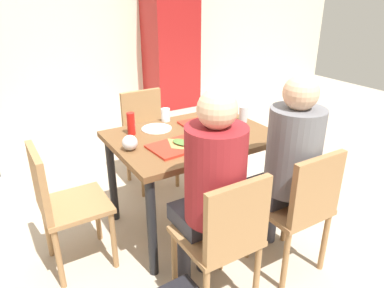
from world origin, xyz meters
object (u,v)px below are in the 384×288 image
(chair_near_left, at_px, (225,235))
(tray_red_near, at_px, (178,146))
(condiment_bottle, at_px, (131,124))
(paper_plate_near_edge, at_px, (230,140))
(person_in_brown_jacket, at_px, (288,159))
(chair_near_right, at_px, (301,204))
(plastic_cup_b, at_px, (224,144))
(paper_plate_center, at_px, (157,129))
(person_in_red, at_px, (211,183))
(tray_red_far, at_px, (206,123))
(foil_bundle, at_px, (130,143))
(soda_can, at_px, (243,114))
(plastic_cup_a, at_px, (166,115))
(chair_far_side, at_px, (147,131))
(chair_left_end, at_px, (60,200))
(drink_fridge, at_px, (171,43))
(main_table, at_px, (192,147))
(pizza_slice_b, at_px, (208,122))
(pizza_slice_a, at_px, (182,143))

(chair_near_left, distance_m, tray_red_near, 0.70)
(condiment_bottle, bearing_deg, paper_plate_near_edge, -40.38)
(person_in_brown_jacket, bearing_deg, chair_near_right, -90.00)
(tray_red_near, xyz_separation_m, plastic_cup_b, (0.22, -0.21, 0.04))
(paper_plate_near_edge, bearing_deg, paper_plate_center, 126.60)
(person_in_red, relative_size, tray_red_far, 3.52)
(tray_red_near, distance_m, foil_bundle, 0.31)
(soda_can, xyz_separation_m, foil_bundle, (-0.95, -0.04, -0.01))
(paper_plate_near_edge, xyz_separation_m, plastic_cup_a, (-0.20, 0.58, 0.05))
(chair_near_left, relative_size, chair_near_right, 1.00)
(tray_red_near, relative_size, soda_can, 2.95)
(soda_can, bearing_deg, plastic_cup_a, 146.86)
(tray_red_near, bearing_deg, soda_can, 13.76)
(chair_far_side, relative_size, plastic_cup_a, 8.56)
(person_in_red, xyz_separation_m, foil_bundle, (-0.20, 0.63, 0.04))
(chair_left_end, bearing_deg, soda_can, 0.83)
(plastic_cup_b, distance_m, drink_fridge, 3.47)
(paper_plate_near_edge, bearing_deg, main_table, 126.60)
(pizza_slice_b, relative_size, drink_fridge, 0.13)
(tray_red_far, height_order, condiment_bottle, condiment_bottle)
(chair_far_side, xyz_separation_m, person_in_red, (-0.28, -1.45, 0.25))
(pizza_slice_a, xyz_separation_m, plastic_cup_b, (0.20, -0.21, 0.03))
(paper_plate_near_edge, xyz_separation_m, soda_can, (0.31, 0.25, 0.06))
(chair_left_end, distance_m, drink_fridge, 3.69)
(tray_red_near, relative_size, plastic_cup_b, 3.60)
(chair_near_left, xyz_separation_m, paper_plate_center, (0.11, 1.02, 0.24))
(pizza_slice_a, bearing_deg, condiment_bottle, 117.86)
(tray_red_far, bearing_deg, chair_far_side, 106.28)
(tray_red_near, bearing_deg, pizza_slice_b, 31.42)
(chair_left_end, xyz_separation_m, person_in_brown_jacket, (1.22, -0.66, 0.25))
(tray_red_near, distance_m, pizza_slice_a, 0.03)
(chair_near_left, relative_size, plastic_cup_b, 8.56)
(paper_plate_near_edge, relative_size, plastic_cup_a, 2.20)
(paper_plate_center, height_order, paper_plate_near_edge, same)
(pizza_slice_a, relative_size, plastic_cup_a, 2.21)
(plastic_cup_b, bearing_deg, person_in_brown_jacket, -50.43)
(foil_bundle, bearing_deg, condiment_bottle, 65.59)
(person_in_brown_jacket, xyz_separation_m, paper_plate_near_edge, (-0.11, 0.43, -0.00))
(paper_plate_center, height_order, plastic_cup_b, plastic_cup_b)
(chair_near_right, bearing_deg, paper_plate_near_edge, 101.15)
(main_table, relative_size, chair_left_end, 1.31)
(chair_near_left, relative_size, foil_bundle, 8.56)
(tray_red_far, bearing_deg, chair_near_left, -117.41)
(paper_plate_center, xyz_separation_m, pizza_slice_b, (0.38, -0.12, 0.02))
(person_in_red, bearing_deg, main_table, 66.84)
(chair_near_right, relative_size, plastic_cup_b, 8.56)
(drink_fridge, bearing_deg, main_table, -115.44)
(soda_can, height_order, condiment_bottle, condiment_bottle)
(tray_red_far, distance_m, plastic_cup_b, 0.50)
(pizza_slice_a, height_order, condiment_bottle, condiment_bottle)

